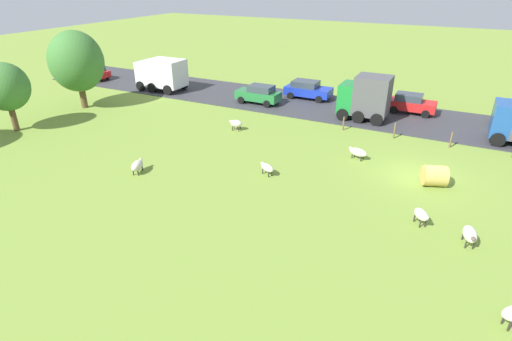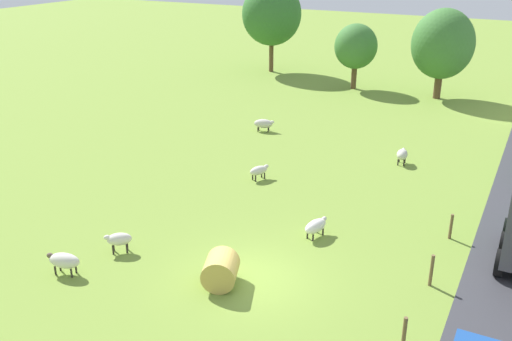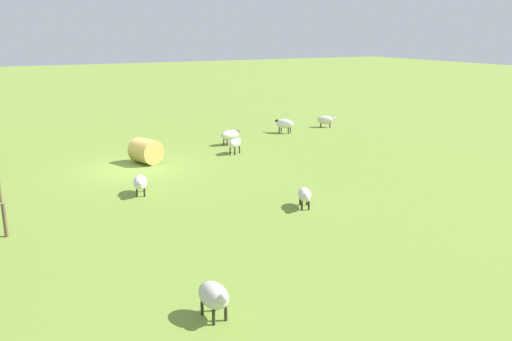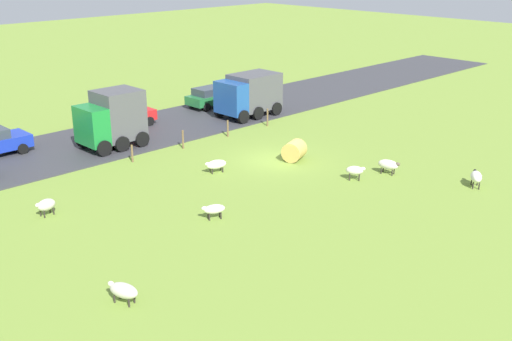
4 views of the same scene
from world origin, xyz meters
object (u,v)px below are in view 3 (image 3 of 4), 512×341
object	(u,v)px
hay_bale_0	(146,151)
sheep_7	(235,143)
sheep_6	(230,135)
sheep_0	(140,183)
sheep_4	(285,124)
sheep_3	(326,120)
sheep_1	(305,195)
sheep_2	(214,296)

from	to	relation	value
hay_bale_0	sheep_7	bearing A→B (deg)	178.24
sheep_6	sheep_7	xyz separation A→B (m)	(0.70, 2.10, 0.00)
sheep_0	sheep_6	size ratio (longest dim) A/B	1.01
sheep_4	sheep_3	bearing A→B (deg)	-171.32
hay_bale_0	sheep_3	bearing A→B (deg)	-162.76
sheep_1	sheep_0	bearing A→B (deg)	-41.81
sheep_3	sheep_7	distance (m)	9.46
sheep_0	sheep_1	size ratio (longest dim) A/B	1.16
sheep_0	sheep_2	world-z (taller)	sheep_2
sheep_0	hay_bale_0	distance (m)	4.98
sheep_2	sheep_3	size ratio (longest dim) A/B	0.89
sheep_0	sheep_4	world-z (taller)	sheep_4
sheep_3	sheep_7	world-z (taller)	sheep_7
sheep_1	sheep_6	world-z (taller)	sheep_6
sheep_2	sheep_7	bearing A→B (deg)	-116.92
sheep_1	sheep_4	size ratio (longest dim) A/B	0.93
sheep_6	sheep_7	world-z (taller)	sheep_6
sheep_1	sheep_2	size ratio (longest dim) A/B	1.08
sheep_1	sheep_4	distance (m)	14.07
sheep_6	hay_bale_0	distance (m)	5.62
sheep_4	sheep_7	size ratio (longest dim) A/B	1.19
sheep_3	sheep_7	bearing A→B (deg)	26.27
sheep_0	sheep_7	bearing A→B (deg)	-143.36
sheep_3	hay_bale_0	distance (m)	13.66
sheep_0	sheep_2	xyz separation A→B (m)	(1.05, 9.60, 0.07)
sheep_6	sheep_7	distance (m)	2.22
sheep_2	sheep_6	size ratio (longest dim) A/B	0.80
sheep_3	sheep_4	bearing A→B (deg)	8.68
sheep_3	hay_bale_0	size ratio (longest dim) A/B	0.94
sheep_0	sheep_4	size ratio (longest dim) A/B	1.08
sheep_6	sheep_2	bearing A→B (deg)	64.11
sheep_0	sheep_3	size ratio (longest dim) A/B	1.12
sheep_3	sheep_6	bearing A→B (deg)	15.00
sheep_4	hay_bale_0	world-z (taller)	hay_bale_0
sheep_6	sheep_7	bearing A→B (deg)	71.50
sheep_1	sheep_6	xyz separation A→B (m)	(-2.14, -10.90, 0.07)
sheep_2	hay_bale_0	size ratio (longest dim) A/B	0.84
sheep_6	sheep_1	bearing A→B (deg)	78.91
sheep_3	sheep_4	world-z (taller)	sheep_4
sheep_2	sheep_4	xyz separation A→B (m)	(-12.29, -17.85, 0.05)
sheep_6	hay_bale_0	xyz separation A→B (m)	(5.26, 1.96, 0.05)
sheep_1	sheep_3	bearing A→B (deg)	-127.37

